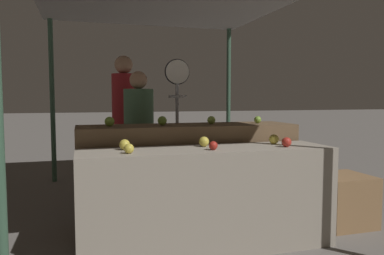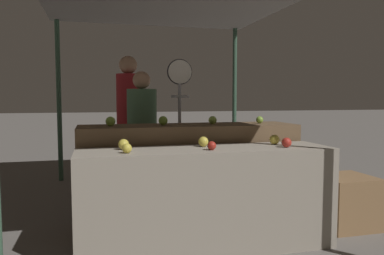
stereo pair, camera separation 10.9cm
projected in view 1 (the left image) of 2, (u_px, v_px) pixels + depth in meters
The scene contains 17 objects.
ground_plane at pixel (208, 248), 3.13m from camera, with size 60.00×60.00×0.00m, color #66605B.
display_counter_front at pixel (208, 199), 3.10m from camera, with size 2.10×0.55×0.84m, color gray.
display_counter_back at pixel (188, 175), 3.67m from camera, with size 2.10×0.55×1.00m, color brown.
apple_front_0 at pixel (129, 149), 2.78m from camera, with size 0.07×0.07×0.07m, color gold.
apple_front_1 at pixel (213, 146), 2.97m from camera, with size 0.07×0.07×0.07m, color #AD281E.
apple_front_2 at pixel (287, 142), 3.15m from camera, with size 0.08×0.08×0.08m, color #B72D23.
apple_front_3 at pixel (125, 145), 2.97m from camera, with size 0.09×0.09×0.09m, color gold.
apple_front_4 at pixel (204, 142), 3.17m from camera, with size 0.09×0.09×0.09m, color gold.
apple_front_5 at pixel (274, 139), 3.34m from camera, with size 0.09×0.09×0.09m, color gold.
apple_back_0 at pixel (110, 122), 3.40m from camera, with size 0.09×0.09×0.09m, color #84AD3D.
apple_back_1 at pixel (162, 121), 3.55m from camera, with size 0.09×0.09×0.09m, color #7AA338.
apple_back_2 at pixel (211, 120), 3.69m from camera, with size 0.08×0.08×0.08m, color #8EB247.
apple_back_3 at pixel (258, 120), 3.83m from camera, with size 0.07×0.07×0.07m, color #7AA338.
produce_scale at pixel (177, 101), 4.11m from camera, with size 0.28×0.20×1.68m.
person_vendor_at_scale at pixel (139, 129), 4.35m from camera, with size 0.41×0.41×1.56m.
person_customer_left at pixel (124, 112), 4.93m from camera, with size 0.41×0.41×1.80m.
wooden_crate_side at pixel (342, 200), 3.69m from camera, with size 0.50×0.50×0.50m, color olive.
Camera 1 is at (-0.99, -2.88, 1.26)m, focal length 35.00 mm.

